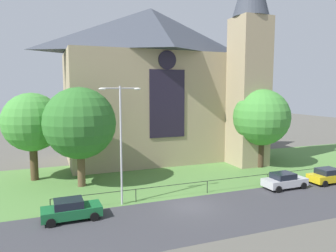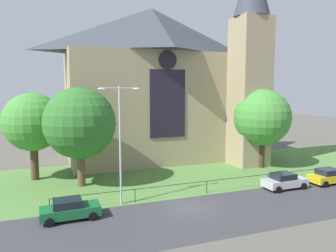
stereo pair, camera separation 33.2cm
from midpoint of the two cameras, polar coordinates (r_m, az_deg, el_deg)
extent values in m
plane|color=#56544C|center=(35.55, -2.62, -8.77)|extent=(160.00, 160.00, 0.00)
cube|color=#38383D|center=(24.99, 6.20, -15.55)|extent=(120.00, 8.00, 0.01)
cube|color=#517F3D|center=(33.72, -1.56, -9.61)|extent=(120.00, 20.00, 0.01)
cube|color=tan|center=(43.57, -2.63, 3.40)|extent=(22.00, 12.00, 14.00)
pyramid|color=#383D47|center=(44.16, -2.70, 16.47)|extent=(22.00, 12.00, 6.00)
cube|color=black|center=(37.83, 0.19, 3.99)|extent=(4.40, 0.16, 8.00)
cylinder|color=black|center=(37.94, 0.19, 11.71)|extent=(2.20, 0.15, 2.20)
cube|color=tan|center=(40.76, 14.53, 5.79)|extent=(4.00, 4.00, 18.00)
cylinder|color=black|center=(29.66, 7.28, -9.74)|extent=(26.90, 0.05, 0.05)
cylinder|color=black|center=(26.65, -20.05, -13.23)|extent=(0.07, 0.07, 1.10)
cylinder|color=black|center=(27.47, -5.55, -12.26)|extent=(0.07, 0.07, 1.10)
cylinder|color=black|center=(29.82, 7.27, -10.75)|extent=(0.07, 0.07, 1.10)
cylinder|color=black|center=(33.38, 17.67, -9.12)|extent=(0.07, 0.07, 1.10)
cylinder|color=black|center=(37.81, 25.79, -7.63)|extent=(0.06, 0.07, 1.10)
cylinder|color=brown|center=(46.57, 16.51, -3.17)|extent=(0.72, 0.72, 3.50)
sphere|color=#387F33|center=(46.08, 16.68, 1.83)|extent=(6.19, 6.19, 6.19)
cylinder|color=#423021|center=(40.38, 16.48, -4.60)|extent=(0.86, 0.86, 3.55)
sphere|color=#428C38|center=(39.79, 16.68, 1.50)|extent=(6.75, 6.75, 6.75)
cylinder|color=brown|center=(32.43, -14.94, -7.20)|extent=(0.75, 0.75, 3.61)
sphere|color=#2D6B28|center=(31.70, -15.18, 0.53)|extent=(6.88, 6.88, 6.88)
cylinder|color=#4C3823|center=(36.17, -22.47, -5.89)|extent=(0.79, 0.79, 3.82)
sphere|color=#428C38|center=(35.55, -22.76, 0.68)|extent=(6.00, 6.00, 6.00)
cylinder|color=#B2B2B7|center=(26.02, -8.16, -3.58)|extent=(0.16, 0.16, 9.68)
cylinder|color=#B2B2B7|center=(25.48, -9.88, 6.66)|extent=(1.40, 0.10, 0.10)
cylinder|color=#B2B2B7|center=(25.78, -6.80, 6.71)|extent=(1.40, 0.10, 0.10)
ellipsoid|color=white|center=(25.36, -11.44, 6.52)|extent=(0.57, 0.26, 0.20)
ellipsoid|color=white|center=(25.96, -5.29, 6.61)|extent=(0.57, 0.26, 0.20)
cube|color=#196033|center=(24.96, -16.63, -14.33)|extent=(4.24, 1.90, 0.70)
cube|color=black|center=(24.74, -17.16, -13.00)|extent=(2.04, 1.65, 0.55)
cylinder|color=black|center=(26.05, -13.49, -14.01)|extent=(0.65, 0.24, 0.64)
cylinder|color=black|center=(24.39, -12.84, -15.45)|extent=(0.65, 0.24, 0.64)
cylinder|color=black|center=(25.84, -20.16, -14.42)|extent=(0.65, 0.24, 0.64)
cylinder|color=black|center=(24.16, -20.01, -15.91)|extent=(0.65, 0.24, 0.64)
cube|color=#B7B7BC|center=(32.81, 20.37, -9.39)|extent=(4.22, 1.84, 0.70)
cube|color=black|center=(32.52, 20.14, -8.38)|extent=(2.02, 1.62, 0.55)
cylinder|color=black|center=(34.49, 21.20, -9.15)|extent=(0.64, 0.23, 0.64)
cylinder|color=black|center=(33.24, 23.32, -9.83)|extent=(0.64, 0.23, 0.64)
cylinder|color=black|center=(32.64, 17.32, -9.89)|extent=(0.64, 0.23, 0.64)
cylinder|color=black|center=(31.31, 19.40, -10.67)|extent=(0.64, 0.23, 0.64)
cube|color=gold|center=(36.31, 27.08, -8.18)|extent=(4.21, 1.83, 0.70)
cube|color=black|center=(36.01, 26.92, -7.26)|extent=(2.01, 1.61, 0.55)
cylinder|color=black|center=(38.02, 27.54, -8.01)|extent=(0.64, 0.22, 0.64)
cylinder|color=black|center=(35.93, 24.39, -8.67)|extent=(0.64, 0.22, 0.64)
cylinder|color=black|center=(34.74, 26.52, -9.29)|extent=(0.64, 0.22, 0.64)
camera|label=1|loc=(0.17, -89.71, 0.03)|focal=34.16mm
camera|label=2|loc=(0.17, 90.29, -0.03)|focal=34.16mm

